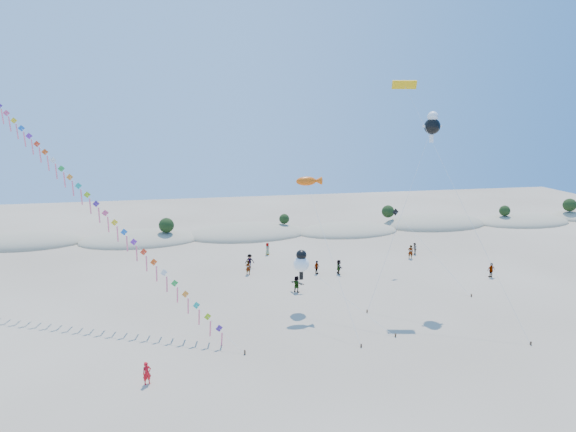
{
  "coord_description": "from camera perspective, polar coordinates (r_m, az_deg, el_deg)",
  "views": [
    {
      "loc": [
        -7.69,
        -27.45,
        18.74
      ],
      "look_at": [
        0.44,
        14.0,
        9.6
      ],
      "focal_mm": 30.0,
      "sensor_mm": 36.0,
      "label": 1
    }
  ],
  "objects": [
    {
      "name": "cartoon_kite_low",
      "position": [
        46.31,
        1.6,
        -5.5
      ],
      "size": [
        7.34,
        8.47,
        5.89
      ],
      "color": "#3F2D1E",
      "rests_on": "ground"
    },
    {
      "name": "beachgoers",
      "position": [
        58.11,
        4.98,
        -5.77
      ],
      "size": [
        28.42,
        15.43,
        1.8
      ],
      "color": "slate",
      "rests_on": "ground"
    },
    {
      "name": "parafoil_kite",
      "position": [
        50.2,
        13.83,
        14.45
      ],
      "size": [
        7.2,
        14.57,
        21.83
      ],
      "color": "#3F2D1E",
      "rests_on": "ground"
    },
    {
      "name": "cartoon_kite_high",
      "position": [
        50.53,
        16.72,
        10.33
      ],
      "size": [
        8.75,
        4.98,
        18.84
      ],
      "color": "#3F2D1E",
      "rests_on": "ground"
    },
    {
      "name": "dune_ridge",
      "position": [
        75.45,
        -4.11,
        -2.12
      ],
      "size": [
        145.3,
        11.49,
        5.57
      ],
      "color": "#9D8F73",
      "rests_on": "ground"
    },
    {
      "name": "flyer_foreground",
      "position": [
        36.83,
        -16.38,
        -17.44
      ],
      "size": [
        0.71,
        0.6,
        1.65
      ],
      "primitive_type": "imported",
      "rotation": [
        0.0,
        0.0,
        0.41
      ],
      "color": "red",
      "rests_on": "ground"
    },
    {
      "name": "kite_train",
      "position": [
        48.36,
        -22.59,
        2.12
      ],
      "size": [
        25.2,
        22.57,
        21.8
      ],
      "color": "#3F2D1E",
      "rests_on": "ground"
    },
    {
      "name": "dark_kite",
      "position": [
        56.6,
        14.97,
        -2.2
      ],
      "size": [
        5.05,
        9.8,
        7.67
      ],
      "color": "#3F2D1E",
      "rests_on": "ground"
    },
    {
      "name": "ground",
      "position": [
        34.12,
        4.08,
        -21.15
      ],
      "size": [
        160.0,
        160.0,
        0.0
      ],
      "primitive_type": "plane",
      "color": "gray",
      "rests_on": "ground"
    },
    {
      "name": "fish_kite",
      "position": [
        46.12,
        2.53,
        4.1
      ],
      "size": [
        3.33,
        10.73,
        12.74
      ],
      "color": "#3F2D1E",
      "rests_on": "ground"
    }
  ]
}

